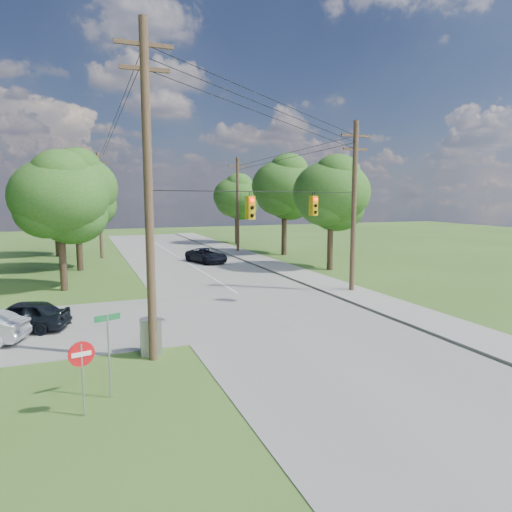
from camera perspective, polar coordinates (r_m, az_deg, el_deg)
name	(u,v)px	position (r m, az deg, el deg)	size (l,w,h in m)	color
ground	(272,348)	(18.53, 2.01, -11.39)	(140.00, 140.00, 0.00)	#385C1E
main_road	(269,313)	(23.68, 1.68, -7.12)	(10.00, 100.00, 0.03)	gray
sidewalk_east	(378,301)	(26.93, 14.99, -5.48)	(2.60, 100.00, 0.12)	gray
pole_sw	(148,190)	(16.66, -13.31, 8.09)	(2.00, 0.32, 12.00)	brown
pole_ne	(354,205)	(28.84, 12.15, 6.31)	(2.00, 0.32, 10.50)	brown
pole_north_e	(238,204)	(48.75, -2.30, 6.52)	(2.00, 0.32, 10.00)	brown
pole_north_w	(100,205)	(46.14, -18.95, 6.06)	(2.00, 0.32, 10.00)	brown
power_lines	(221,144)	(29.06, -4.37, 13.74)	(13.93, 29.62, 4.93)	black
traffic_signals	(285,206)	(22.62, 3.60, 6.23)	(4.91, 3.27, 1.05)	gold
tree_w_near	(59,197)	(31.11, -23.38, 6.78)	(6.00, 6.00, 8.40)	#483324
tree_w_mid	(76,188)	(39.10, -21.55, 7.87)	(6.40, 6.40, 9.22)	#483324
tree_w_far	(55,193)	(49.14, -23.85, 7.20)	(6.00, 6.00, 8.73)	#483324
tree_e_near	(331,193)	(37.26, 9.38, 7.83)	(6.20, 6.20, 8.81)	#483324
tree_e_mid	(284,187)	(46.37, 3.58, 8.66)	(6.60, 6.60, 9.64)	#483324
tree_e_far	(237,196)	(57.15, -2.45, 7.47)	(5.80, 5.80, 8.32)	#483324
car_cross_dark	(21,316)	(22.88, -27.26, -6.67)	(1.63, 4.04, 1.38)	black
car_main_north	(207,255)	(41.21, -6.20, 0.07)	(2.13, 4.61, 1.28)	black
control_cabinet	(151,337)	(18.06, -13.02, -9.78)	(0.77, 0.55, 1.39)	gray
do_not_enter_sign	(82,361)	(13.50, -20.95, -12.20)	(0.70, 0.19, 2.13)	gray
street_name_sign	(109,345)	(14.39, -17.95, -10.51)	(0.75, 0.25, 2.57)	gray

